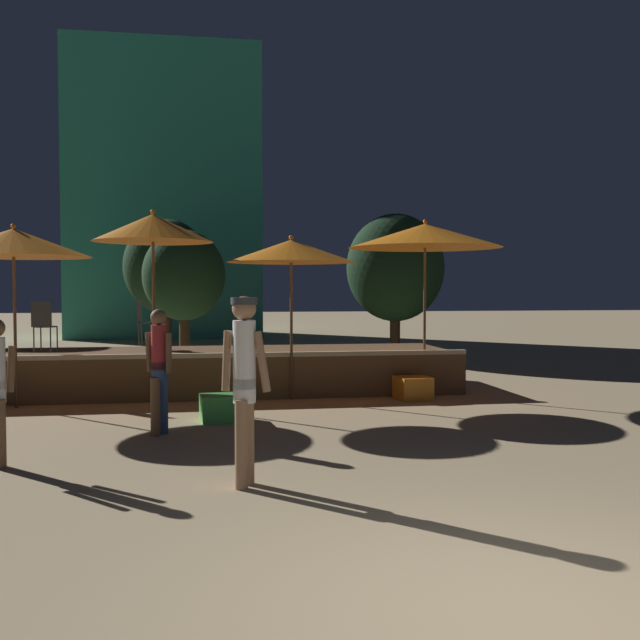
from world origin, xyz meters
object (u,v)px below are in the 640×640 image
object	(u,v)px
patio_umbrella_2	(425,236)
background_tree_1	(395,268)
patio_umbrella_0	(291,251)
patio_umbrella_1	(14,243)
patio_umbrella_3	(153,228)
bistro_chair_0	(43,322)
cube_seat_2	(219,408)
person_1	(244,376)
background_tree_2	(184,276)
background_tree_3	(167,267)
bistro_chair_1	(143,318)
cube_seat_3	(413,388)
person_0	(159,367)

from	to	relation	value
patio_umbrella_2	background_tree_1	size ratio (longest dim) A/B	0.81
patio_umbrella_0	patio_umbrella_1	world-z (taller)	patio_umbrella_1
patio_umbrella_3	bistro_chair_0	world-z (taller)	patio_umbrella_3
patio_umbrella_0	cube_seat_2	bearing A→B (deg)	-124.64
person_1	background_tree_2	xyz separation A→B (m)	(-0.97, 12.84, 1.25)
background_tree_2	background_tree_3	distance (m)	4.60
bistro_chair_1	cube_seat_3	bearing A→B (deg)	-111.42
patio_umbrella_0	background_tree_3	distance (m)	12.17
patio_umbrella_1	background_tree_3	size ratio (longest dim) A/B	0.70
patio_umbrella_3	patio_umbrella_2	bearing A→B (deg)	4.14
person_1	background_tree_3	size ratio (longest dim) A/B	0.44
patio_umbrella_3	person_1	world-z (taller)	patio_umbrella_3
patio_umbrella_2	patio_umbrella_3	xyz separation A→B (m)	(-4.88, -0.35, 0.04)
patio_umbrella_0	bistro_chair_1	world-z (taller)	patio_umbrella_0
patio_umbrella_2	bistro_chair_0	bearing A→B (deg)	175.34
patio_umbrella_3	cube_seat_2	bearing A→B (deg)	-58.32
person_1	background_tree_3	distance (m)	17.54
cube_seat_3	background_tree_2	distance (m)	9.00
cube_seat_3	bistro_chair_1	bearing A→B (deg)	152.68
patio_umbrella_1	background_tree_1	size ratio (longest dim) A/B	0.75
patio_umbrella_2	background_tree_1	bearing A→B (deg)	79.86
patio_umbrella_3	background_tree_1	bearing A→B (deg)	47.65
patio_umbrella_3	cube_seat_3	xyz separation A→B (m)	(4.50, -0.18, -2.79)
background_tree_2	cube_seat_3	bearing A→B (deg)	-61.09
person_1	background_tree_2	size ratio (longest dim) A/B	0.52
person_0	bistro_chair_1	size ratio (longest dim) A/B	1.88
patio_umbrella_0	person_1	world-z (taller)	patio_umbrella_0
patio_umbrella_1	patio_umbrella_3	xyz separation A→B (m)	(2.23, 0.04, 0.27)
cube_seat_3	background_tree_3	distance (m)	13.39
patio_umbrella_2	background_tree_1	world-z (taller)	background_tree_1
patio_umbrella_1	cube_seat_3	xyz separation A→B (m)	(6.73, -0.14, -2.52)
patio_umbrella_3	cube_seat_2	xyz separation A→B (m)	(1.07, -1.73, -2.80)
bistro_chair_0	bistro_chair_1	bearing A→B (deg)	-127.87
patio_umbrella_2	patio_umbrella_3	distance (m)	4.90
patio_umbrella_2	background_tree_3	size ratio (longest dim) A/B	0.75
patio_umbrella_1	background_tree_1	xyz separation A→B (m)	(8.22, 6.61, -0.16)
patio_umbrella_1	bistro_chair_1	size ratio (longest dim) A/B	3.37
person_0	patio_umbrella_3	bearing A→B (deg)	40.10
cube_seat_3	person_0	bearing A→B (deg)	-149.85
background_tree_1	patio_umbrella_3	bearing A→B (deg)	-132.35
patio_umbrella_1	patio_umbrella_2	distance (m)	7.13
patio_umbrella_1	person_0	distance (m)	4.03
person_0	person_1	size ratio (longest dim) A/B	0.90
patio_umbrella_1	patio_umbrella_2	bearing A→B (deg)	3.15
person_1	background_tree_2	bearing A→B (deg)	-153.07
person_1	person_0	bearing A→B (deg)	-137.21
patio_umbrella_0	person_1	distance (m)	5.85
patio_umbrella_1	bistro_chair_1	distance (m)	3.30
patio_umbrella_1	background_tree_2	xyz separation A→B (m)	(2.51, 7.51, -0.38)
patio_umbrella_1	patio_umbrella_3	distance (m)	2.25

